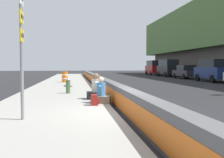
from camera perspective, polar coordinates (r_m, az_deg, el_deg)
The scene contains 13 objects.
ground_plane at distance 8.43m, azimuth 4.02°, elevation -8.13°, with size 160.00×160.00×0.00m, color #232326.
sidewalk_strip at distance 8.28m, azimuth -14.39°, elevation -7.93°, with size 80.00×4.40×0.14m, color gray.
jersey_barrier at distance 8.36m, azimuth 4.00°, elevation -5.28°, with size 76.00×0.45×0.85m.
route_sign_post at distance 7.46m, azimuth -19.40°, elevation 7.50°, with size 0.44×0.09×3.60m.
fire_hydrant at distance 14.05m, azimuth -9.70°, elevation -1.31°, with size 0.26×0.46×0.88m.
seated_person_foreground at distance 10.29m, azimuth -2.42°, elevation -3.50°, with size 0.79×0.88×1.04m.
seated_person_middle at distance 11.55m, azimuth -3.54°, elevation -2.63°, with size 0.73×0.83×1.15m.
backpack at distance 9.70m, azimuth -3.89°, elevation -4.67°, with size 0.32×0.28×0.40m.
construction_barrel at distance 23.71m, azimuth -10.43°, elevation 0.47°, with size 0.54×0.54×0.95m.
parked_car_fourth at distance 27.93m, azimuth 21.56°, elevation 1.83°, with size 4.82×2.11×2.28m.
parked_car_midline at distance 33.73m, azimuth 16.05°, elevation 1.53°, with size 4.51×1.97×1.71m.
parked_car_far at distance 39.82m, azimuth 12.30°, elevation 2.48°, with size 5.14×2.17×2.56m.
parked_car_farther at distance 46.01m, azimuth 9.27°, elevation 2.56°, with size 5.17×2.25×2.56m.
Camera 1 is at (-8.09, 1.76, 1.62)m, focal length 41.25 mm.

